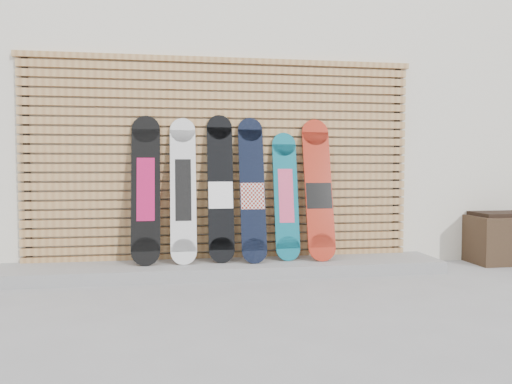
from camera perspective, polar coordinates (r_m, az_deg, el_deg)
The scene contains 10 objects.
ground at distance 4.65m, azimuth -0.85°, elevation -11.03°, with size 80.00×80.00×0.00m, color gray.
building at distance 8.07m, azimuth -0.84°, elevation 7.79°, with size 12.00×5.00×3.60m, color silver.
concrete_step at distance 5.28m, azimuth -3.53°, elevation -8.67°, with size 4.60×0.70×0.12m, color gray.
slat_wall at distance 5.46m, azimuth -3.86°, elevation 3.85°, with size 4.26×0.08×2.29m.
snowboard_0 at distance 5.25m, azimuth -12.49°, elevation 0.31°, with size 0.29×0.35×1.54m.
snowboard_1 at distance 5.24m, azimuth -8.32°, elevation 0.23°, with size 0.27×0.35×1.52m.
snowboard_2 at distance 5.27m, azimuth -4.08°, elevation 0.36°, with size 0.27×0.32×1.56m.
snowboard_3 at distance 5.27m, azimuth -0.43°, elevation 0.23°, with size 0.27×0.40×1.53m.
snowboard_4 at distance 5.39m, azimuth 3.44°, elevation -0.43°, with size 0.26×0.31×1.37m.
snowboard_5 at distance 5.43m, azimuth 7.16°, elevation 0.25°, with size 0.30×0.39×1.52m.
Camera 1 is at (-0.63, -4.46, 1.13)m, focal length 35.00 mm.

